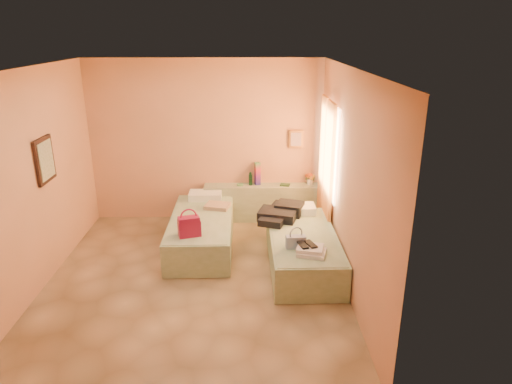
% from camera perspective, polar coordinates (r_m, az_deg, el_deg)
% --- Properties ---
extents(ground, '(4.50, 4.50, 0.00)m').
position_cam_1_polar(ground, '(6.39, -7.54, -10.88)').
color(ground, tan).
rests_on(ground, ground).
extents(room_walls, '(4.02, 4.51, 2.81)m').
position_cam_1_polar(room_walls, '(6.22, -5.83, 6.17)').
color(room_walls, '#E1A078').
rests_on(room_walls, ground).
extents(headboard_ledge, '(2.05, 0.30, 0.65)m').
position_cam_1_polar(headboard_ledge, '(8.11, 0.81, -1.33)').
color(headboard_ledge, '#A0AF8F').
rests_on(headboard_ledge, ground).
extents(bed_left, '(0.92, 2.01, 0.50)m').
position_cam_1_polar(bed_left, '(7.20, -6.80, -4.92)').
color(bed_left, '#A7BF99').
rests_on(bed_left, ground).
extents(bed_right, '(0.92, 2.01, 0.50)m').
position_cam_1_polar(bed_right, '(6.62, 5.84, -7.18)').
color(bed_right, '#A7BF99').
rests_on(bed_right, ground).
extents(water_bottle, '(0.08, 0.08, 0.22)m').
position_cam_1_polar(water_bottle, '(7.98, -0.70, 1.63)').
color(water_bottle, '#153B27').
rests_on(water_bottle, headboard_ledge).
extents(rainbow_box, '(0.11, 0.11, 0.40)m').
position_cam_1_polar(rainbow_box, '(7.98, 0.19, 2.32)').
color(rainbow_box, maroon).
rests_on(rainbow_box, headboard_ledge).
extents(small_dish, '(0.15, 0.15, 0.03)m').
position_cam_1_polar(small_dish, '(7.99, -2.00, 0.93)').
color(small_dish, '#4E8F5C').
rests_on(small_dish, headboard_ledge).
extents(green_book, '(0.19, 0.16, 0.03)m').
position_cam_1_polar(green_book, '(7.99, 3.63, 0.90)').
color(green_book, '#274A2A').
rests_on(green_book, headboard_ledge).
extents(flower_vase, '(0.23, 0.23, 0.24)m').
position_cam_1_polar(flower_vase, '(8.07, 6.78, 1.79)').
color(flower_vase, white).
rests_on(flower_vase, headboard_ledge).
extents(magenta_handbag, '(0.34, 0.25, 0.29)m').
position_cam_1_polar(magenta_handbag, '(6.43, -8.35, -4.25)').
color(magenta_handbag, maroon).
rests_on(magenta_handbag, bed_left).
extents(khaki_garment, '(0.44, 0.38, 0.06)m').
position_cam_1_polar(khaki_garment, '(7.41, -4.84, -1.75)').
color(khaki_garment, tan).
rests_on(khaki_garment, bed_left).
extents(clothes_pile, '(0.77, 0.77, 0.18)m').
position_cam_1_polar(clothes_pile, '(6.95, 3.13, -2.68)').
color(clothes_pile, black).
rests_on(clothes_pile, bed_right).
extents(blue_handbag, '(0.27, 0.13, 0.17)m').
position_cam_1_polar(blue_handbag, '(6.08, 4.99, -6.22)').
color(blue_handbag, '#3B5A8D').
rests_on(blue_handbag, bed_right).
extents(towel_stack, '(0.42, 0.39, 0.10)m').
position_cam_1_polar(towel_stack, '(5.94, 6.99, -7.30)').
color(towel_stack, silver).
rests_on(towel_stack, bed_right).
extents(sandal_pair, '(0.22, 0.26, 0.02)m').
position_cam_1_polar(sandal_pair, '(5.95, 6.37, -6.56)').
color(sandal_pair, black).
rests_on(sandal_pair, towel_stack).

